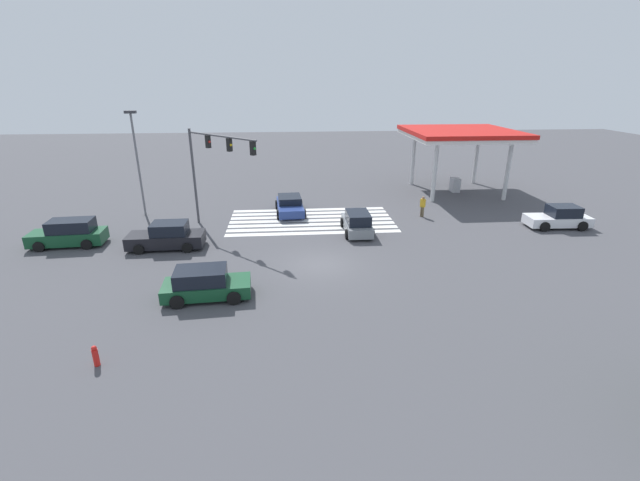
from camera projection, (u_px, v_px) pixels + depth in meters
The scene contains 13 objects.
ground_plane at pixel (320, 265), 24.86m from camera, with size 132.20×132.20×0.00m, color #47474C.
crosswalk_markings at pixel (311, 220), 32.56m from camera, with size 12.36×6.30×0.01m.
traffic_signal_mast at pixel (212, 158), 28.87m from camera, with size 5.06×5.06×6.89m.
car_0 at pixel (559, 218), 30.87m from camera, with size 4.49×2.09×1.61m.
car_1 at pixel (167, 237), 27.06m from camera, with size 4.72×2.14×1.68m.
car_2 at pixel (69, 234), 27.43m from camera, with size 4.62×2.20×1.72m.
car_3 at pixel (205, 284), 20.91m from camera, with size 4.34×2.34×1.53m.
car_4 at pixel (357, 223), 29.75m from camera, with size 1.96×4.12×1.55m.
car_5 at pixel (290, 205), 34.17m from camera, with size 2.41×4.67×1.35m.
gas_station_canopy at pixel (461, 136), 39.05m from camera, with size 9.50×9.50×5.78m.
pedestrian at pixel (423, 205), 33.14m from camera, with size 0.41×0.41×1.64m.
street_light_pole_a at pixel (137, 154), 32.22m from camera, with size 0.80×0.36×7.95m.
fire_hydrant at pixel (96, 356), 15.99m from camera, with size 0.22×0.22×0.86m.
Camera 1 is at (1.80, 22.67, 10.15)m, focal length 24.00 mm.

